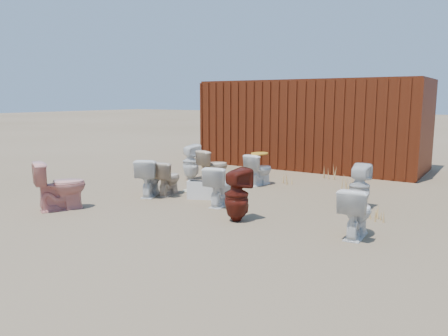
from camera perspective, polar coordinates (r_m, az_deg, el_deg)
The scene contains 22 objects.
ground at distance 8.25m, azimuth -2.27°, elevation -4.33°, with size 100.00×100.00×0.00m, color brown.
shipping_container at distance 12.65m, azimuth 11.46°, elevation 5.69°, with size 6.00×2.40×2.40m, color #4D1B0C.
toilet_front_a at distance 8.74m, azimuth -9.67°, elevation -1.19°, with size 0.42×0.73×0.75m, color white.
toilet_front_pink at distance 8.06m, azimuth -20.58°, elevation -2.15°, with size 0.47×0.83×0.85m, color #E28E82.
toilet_front_c at distance 7.85m, azimuth -0.54°, elevation -2.32°, with size 0.40×0.71×0.72m, color white.
toilet_front_maroon at distance 6.84m, azimuth 1.67°, elevation -3.54°, with size 0.38×0.39×0.84m, color #53170E.
toilet_front_e at distance 6.35m, azimuth 16.88°, elevation -5.54°, with size 0.40×0.70×0.71m, color white.
toilet_back_a at distance 10.39m, azimuth -4.37°, elevation 0.81°, with size 0.38×0.39×0.84m, color white.
toilet_back_beige_left at distance 8.76m, azimuth -7.33°, elevation -1.33°, with size 0.38×0.67×0.68m, color #C3AB8F.
toilet_back_beige_right at distance 10.07m, azimuth -1.39°, elevation 0.28°, with size 0.41×0.73×0.74m, color beige.
toilet_back_yellowlid at distance 9.72m, azimuth 4.65°, elevation -0.20°, with size 0.39×0.68×0.69m, color white.
toilet_back_e at distance 7.97m, azimuth 17.29°, elevation -2.32°, with size 0.36×0.36×0.79m, color silver.
yellow_lid at distance 9.67m, azimuth 4.67°, elevation 1.90°, with size 0.35×0.44×0.03m, color gold.
loose_tank at distance 8.39m, azimuth -3.07°, elevation -2.87°, with size 0.50×0.20×0.35m, color silver.
loose_lid_near at distance 9.15m, azimuth -4.02°, elevation -2.93°, with size 0.38×0.49×0.02m, color #C3B78D.
loose_lid_far at distance 11.60m, azimuth -9.93°, elevation -0.47°, with size 0.36×0.47×0.02m, color beige.
weed_clump_a at distance 11.50m, azimuth -2.65°, elevation 0.36°, with size 0.36×0.36×0.34m, color #B78C49.
weed_clump_b at distance 9.95m, azimuth 8.12°, elevation -1.35°, with size 0.32×0.32×0.25m, color #B78C49.
weed_clump_c at distance 9.56m, azimuth 15.97°, elevation -1.87°, with size 0.36×0.36×0.31m, color #B78C49.
weed_clump_d at distance 11.16m, azimuth 3.44°, elevation -0.21°, with size 0.30×0.30×0.22m, color #B78C49.
weed_clump_e at distance 10.74m, azimuth 13.71°, elevation -0.50°, with size 0.34×0.34×0.34m, color #B78C49.
weed_clump_f at distance 7.38m, azimuth 19.29°, elevation -5.60°, with size 0.28×0.28×0.21m, color #B78C49.
Camera 1 is at (4.63, -6.55, 1.92)m, focal length 35.00 mm.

